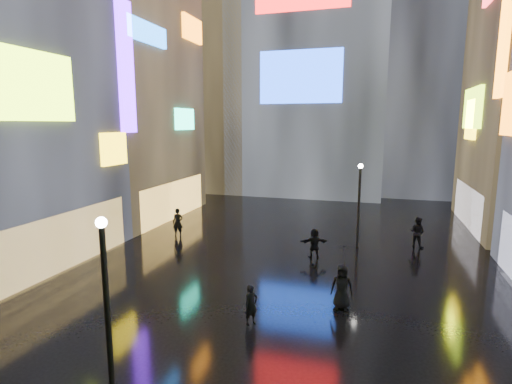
% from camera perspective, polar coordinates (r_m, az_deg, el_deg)
% --- Properties ---
extents(ground, '(140.00, 140.00, 0.00)m').
position_cam_1_polar(ground, '(23.96, 5.57, -8.70)').
color(ground, black).
rests_on(ground, ground).
extents(building_left_far, '(10.28, 12.00, 22.00)m').
position_cam_1_polar(building_left_far, '(34.99, -19.49, 14.82)').
color(building_left_far, black).
rests_on(building_left_far, ground).
extents(tower_flank_right, '(12.00, 12.00, 34.00)m').
position_cam_1_polar(tower_flank_right, '(49.45, 23.30, 20.01)').
color(tower_flank_right, black).
rests_on(tower_flank_right, ground).
extents(tower_flank_left, '(10.00, 10.00, 26.00)m').
position_cam_1_polar(tower_flank_left, '(48.25, -5.94, 16.18)').
color(tower_flank_left, black).
rests_on(tower_flank_left, ground).
extents(lamp_near, '(0.30, 0.30, 5.20)m').
position_cam_1_polar(lamp_near, '(11.74, -20.59, -14.13)').
color(lamp_near, black).
rests_on(lamp_near, ground).
extents(lamp_far, '(0.30, 0.30, 5.20)m').
position_cam_1_polar(lamp_far, '(25.08, 14.51, -1.18)').
color(lamp_far, black).
rests_on(lamp_far, ground).
extents(pedestrian_4, '(0.91, 0.60, 1.85)m').
position_cam_1_polar(pedestrian_4, '(17.27, 12.17, -13.10)').
color(pedestrian_4, black).
rests_on(pedestrian_4, ground).
extents(pedestrian_5, '(1.65, 1.03, 1.70)m').
position_cam_1_polar(pedestrian_5, '(23.09, 8.33, -7.26)').
color(pedestrian_5, black).
rests_on(pedestrian_5, ground).
extents(pedestrian_6, '(0.78, 0.59, 1.92)m').
position_cam_1_polar(pedestrian_6, '(27.53, -11.10, -4.31)').
color(pedestrian_6, black).
rests_on(pedestrian_6, ground).
extents(pedestrian_7, '(1.15, 1.08, 1.88)m').
position_cam_1_polar(pedestrian_7, '(26.68, 22.05, -5.35)').
color(pedestrian_7, black).
rests_on(pedestrian_7, ground).
extents(umbrella_2, '(1.14, 1.13, 0.86)m').
position_cam_1_polar(umbrella_2, '(16.80, 12.34, -8.83)').
color(umbrella_2, black).
rests_on(umbrella_2, pedestrian_4).
extents(pedestrian_8, '(0.64, 0.67, 1.55)m').
position_cam_1_polar(pedestrian_8, '(15.74, -0.71, -15.84)').
color(pedestrian_8, black).
rests_on(pedestrian_8, ground).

